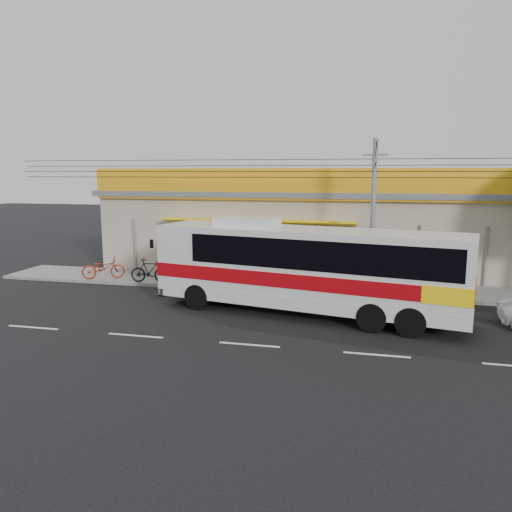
{
  "coord_description": "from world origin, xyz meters",
  "views": [
    {
      "loc": [
        3.7,
        -17.45,
        5.51
      ],
      "look_at": [
        -0.83,
        2.0,
        2.14
      ],
      "focal_mm": 35.0,
      "sensor_mm": 36.0,
      "label": 1
    }
  ],
  "objects_px": {
    "coach_bus": "(311,265)",
    "motorbike_dark": "(150,271)",
    "motorbike_red": "(103,268)",
    "utility_pole": "(375,167)"
  },
  "relations": [
    {
      "from": "motorbike_red",
      "to": "utility_pole",
      "type": "bearing_deg",
      "value": -116.77
    },
    {
      "from": "motorbike_dark",
      "to": "utility_pole",
      "type": "height_order",
      "value": "utility_pole"
    },
    {
      "from": "coach_bus",
      "to": "motorbike_dark",
      "type": "relative_size",
      "value": 6.43
    },
    {
      "from": "coach_bus",
      "to": "utility_pole",
      "type": "xyz_separation_m",
      "value": [
        2.26,
        3.21,
        3.71
      ]
    },
    {
      "from": "motorbike_red",
      "to": "utility_pole",
      "type": "xyz_separation_m",
      "value": [
        13.25,
        -0.44,
        5.0
      ]
    },
    {
      "from": "motorbike_red",
      "to": "motorbike_dark",
      "type": "relative_size",
      "value": 1.09
    },
    {
      "from": "coach_bus",
      "to": "motorbike_dark",
      "type": "height_order",
      "value": "coach_bus"
    },
    {
      "from": "motorbike_red",
      "to": "coach_bus",
      "type": "bearing_deg",
      "value": -133.24
    },
    {
      "from": "coach_bus",
      "to": "motorbike_dark",
      "type": "bearing_deg",
      "value": 169.47
    },
    {
      "from": "coach_bus",
      "to": "motorbike_red",
      "type": "xyz_separation_m",
      "value": [
        -10.99,
        3.65,
        -1.29
      ]
    }
  ]
}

